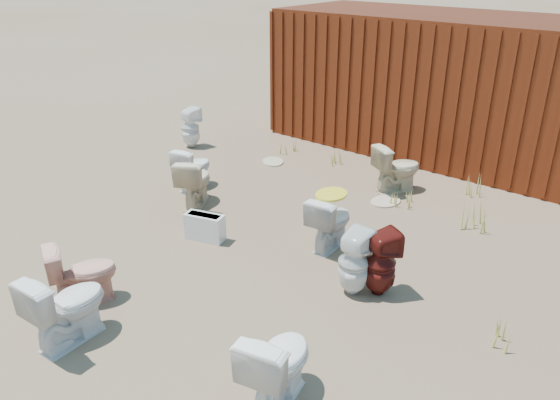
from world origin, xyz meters
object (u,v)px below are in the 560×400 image
Objects in this scene: loose_tank at (205,227)px; toilet_front_e at (277,364)px; shipping_container at (443,84)px; toilet_back_a at (190,127)px; toilet_back_yellowlid at (330,221)px; toilet_front_maroon at (380,263)px; toilet_back_beige_left at (194,181)px; toilet_front_c at (67,306)px; toilet_back_beige_right at (397,168)px; toilet_back_e at (354,262)px; toilet_front_a at (193,168)px; toilet_front_pink at (83,273)px.

toilet_front_e is at bearing -49.01° from loose_tank.
shipping_container is 7.95× the size of toilet_back_a.
toilet_back_a is at bearing -24.76° from toilet_back_yellowlid.
toilet_front_maroon is 3.21m from toilet_back_beige_left.
toilet_back_yellowlid is at bearing -110.68° from toilet_front_c.
toilet_front_maroon is 1.50× the size of loose_tank.
toilet_back_beige_right is (-1.36, 4.49, -0.01)m from toilet_front_e.
toilet_back_beige_left is 0.98× the size of toilet_back_e.
loose_tank is (-2.48, 1.53, -0.21)m from toilet_front_e.
toilet_front_maroon is 0.99× the size of toilet_front_e.
toilet_front_c is at bearing 127.67° from toilet_back_a.
toilet_back_beige_right is (0.38, -2.26, -0.83)m from shipping_container.
shipping_container reaches higher than toilet_front_a.
toilet_back_a is at bearing -23.60° from toilet_back_e.
toilet_back_a is at bearing -141.48° from shipping_container.
loose_tank is at bearing 5.03° from toilet_back_e.
toilet_front_a is at bearing -65.35° from toilet_front_c.
toilet_back_beige_left is 1.10m from loose_tank.
toilet_front_c reaches higher than toilet_back_a.
toilet_back_e is 2.12m from loose_tank.
toilet_front_pink is at bearing 42.69° from toilet_back_e.
toilet_front_maroon is at bearing 147.72° from toilet_back_yellowlid.
toilet_back_beige_left is at bearing 140.57° from toilet_back_a.
toilet_front_c is 1.03× the size of toilet_back_e.
toilet_back_a is (-3.34, 4.53, -0.01)m from toilet_front_c.
toilet_front_c reaches higher than toilet_front_e.
toilet_back_a is 3.71m from loose_tank.
toilet_back_beige_right is at bearing -170.13° from toilet_back_a.
toilet_front_maroon is at bearing 159.79° from toilet_front_a.
toilet_back_beige_right reaches higher than toilet_front_pink.
toilet_front_a is 0.88× the size of toilet_front_e.
toilet_front_a is 3.57m from toilet_back_e.
loose_tank is (-2.32, -0.35, -0.20)m from toilet_front_maroon.
toilet_front_a is at bearing -116.67° from shipping_container.
toilet_front_maroon is at bearing 145.34° from toilet_back_beige_left.
toilet_back_beige_right is 0.99× the size of toilet_back_e.
toilet_front_c reaches higher than loose_tank.
toilet_front_pink is at bearing 81.25° from toilet_back_beige_left.
toilet_front_maroon is at bearing -71.90° from shipping_container.
shipping_container is at bearing -140.21° from toilet_back_a.
toilet_back_beige_right is 2.94m from toilet_back_e.
toilet_front_maroon is 2.87m from toilet_back_beige_right.
toilet_back_e is (-0.37, 1.72, -0.01)m from toilet_front_e.
toilet_front_e is at bearing 136.55° from toilet_front_a.
toilet_back_beige_left is at bearing -69.32° from toilet_front_c.
toilet_back_beige_left is 0.99× the size of toilet_back_beige_right.
toilet_back_beige_right is (2.48, 1.90, 0.03)m from toilet_front_a.
loose_tank is at bearing -97.99° from shipping_container.
toilet_front_e is 4.00m from toilet_back_beige_left.
toilet_front_c reaches higher than toilet_back_beige_right.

